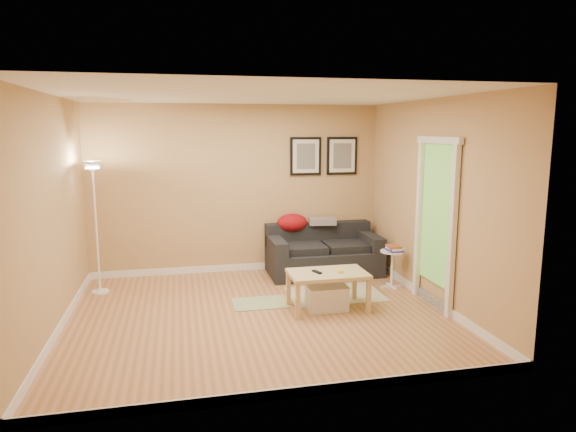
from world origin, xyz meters
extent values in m
plane|color=#C07852|center=(0.00, 0.00, 0.00)|extent=(4.50, 4.50, 0.00)
plane|color=white|center=(0.00, 0.00, 2.60)|extent=(4.50, 4.50, 0.00)
plane|color=tan|center=(0.00, 2.00, 1.30)|extent=(4.50, 0.00, 4.50)
plane|color=tan|center=(0.00, -2.00, 1.30)|extent=(4.50, 0.00, 4.50)
plane|color=tan|center=(-2.25, 0.00, 1.30)|extent=(0.00, 4.00, 4.00)
plane|color=tan|center=(2.25, 0.00, 1.30)|extent=(0.00, 4.00, 4.00)
cube|color=white|center=(0.00, 1.99, 0.05)|extent=(4.50, 0.02, 0.10)
cube|color=white|center=(0.00, -1.99, 0.05)|extent=(4.50, 0.02, 0.10)
cube|color=white|center=(-2.24, 0.00, 0.05)|extent=(0.02, 4.00, 0.10)
cube|color=white|center=(2.24, 0.00, 0.05)|extent=(0.02, 4.00, 0.10)
cube|color=beige|center=(1.13, 0.51, 0.01)|extent=(1.25, 0.85, 0.01)
cube|color=#668C4C|center=(0.07, 0.38, 0.01)|extent=(0.70, 0.50, 0.01)
cube|color=black|center=(0.73, -0.01, 0.49)|extent=(0.10, 0.17, 0.02)
cylinder|color=yellow|center=(1.00, -0.07, 0.49)|extent=(0.07, 0.07, 0.03)
camera|label=1|loc=(-0.90, -5.80, 2.21)|focal=31.56mm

